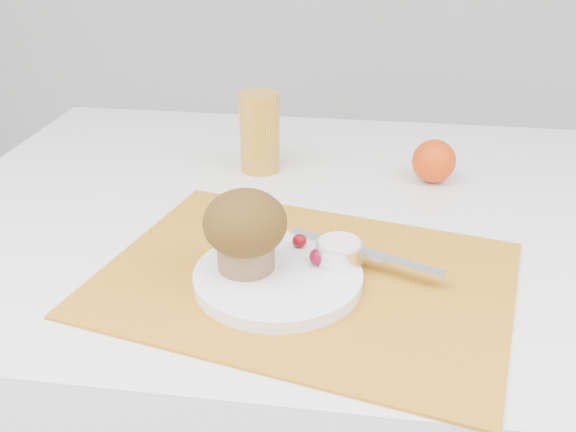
# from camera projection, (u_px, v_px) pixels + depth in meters

# --- Properties ---
(table) EXTENTS (1.20, 0.80, 0.75)m
(table) POSITION_uv_depth(u_px,v_px,m) (340.00, 408.00, 1.08)
(table) COLOR white
(table) RESTS_ON ground
(placemat) EXTENTS (0.53, 0.43, 0.00)m
(placemat) POSITION_uv_depth(u_px,v_px,m) (305.00, 278.00, 0.75)
(placemat) COLOR orange
(placemat) RESTS_ON table
(plate) EXTENTS (0.23, 0.23, 0.02)m
(plate) POSITION_uv_depth(u_px,v_px,m) (278.00, 277.00, 0.73)
(plate) COLOR white
(plate) RESTS_ON placemat
(ramekin) EXTENTS (0.07, 0.07, 0.02)m
(ramekin) POSITION_uv_depth(u_px,v_px,m) (339.00, 252.00, 0.74)
(ramekin) COLOR white
(ramekin) RESTS_ON plate
(cream) EXTENTS (0.06, 0.06, 0.01)m
(cream) POSITION_uv_depth(u_px,v_px,m) (340.00, 243.00, 0.74)
(cream) COLOR white
(cream) RESTS_ON ramekin
(raspberry_near) EXTENTS (0.02, 0.02, 0.02)m
(raspberry_near) POSITION_uv_depth(u_px,v_px,m) (299.00, 241.00, 0.78)
(raspberry_near) COLOR #570206
(raspberry_near) RESTS_ON plate
(raspberry_far) EXTENTS (0.02, 0.02, 0.02)m
(raspberry_far) POSITION_uv_depth(u_px,v_px,m) (318.00, 257.00, 0.74)
(raspberry_far) COLOR #5B0216
(raspberry_far) RESTS_ON plate
(butter_knife) EXTENTS (0.19, 0.09, 0.00)m
(butter_knife) POSITION_uv_depth(u_px,v_px,m) (364.00, 252.00, 0.76)
(butter_knife) COLOR silver
(butter_knife) RESTS_ON plate
(orange) EXTENTS (0.07, 0.07, 0.07)m
(orange) POSITION_uv_depth(u_px,v_px,m) (434.00, 161.00, 0.99)
(orange) COLOR #E74208
(orange) RESTS_ON table
(juice_glass) EXTENTS (0.08, 0.08, 0.13)m
(juice_glass) POSITION_uv_depth(u_px,v_px,m) (260.00, 132.00, 1.01)
(juice_glass) COLOR gold
(juice_glass) RESTS_ON table
(muffin) EXTENTS (0.09, 0.09, 0.09)m
(muffin) POSITION_uv_depth(u_px,v_px,m) (245.00, 229.00, 0.71)
(muffin) COLOR olive
(muffin) RESTS_ON plate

